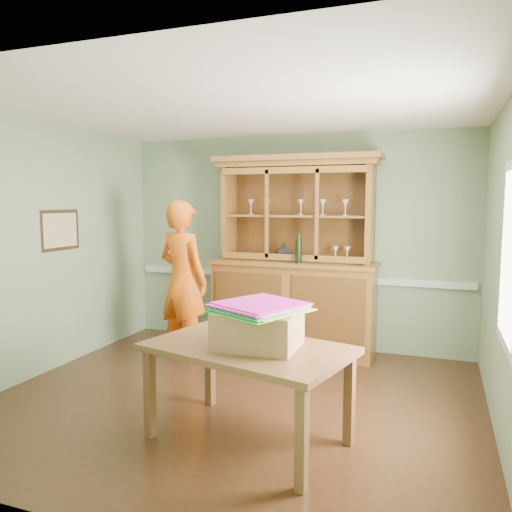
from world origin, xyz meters
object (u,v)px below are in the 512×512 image
at_px(china_hutch, 294,284).
at_px(dining_table, 248,357).
at_px(person, 183,281).
at_px(cardboard_box, 258,329).

xyz_separation_m(china_hutch, dining_table, (0.31, -2.42, -0.17)).
bearing_deg(person, cardboard_box, 148.73).
height_order(dining_table, person, person).
relative_size(cardboard_box, person, 0.32).
height_order(china_hutch, person, china_hutch).
bearing_deg(person, dining_table, 147.19).
bearing_deg(cardboard_box, dining_table, 176.00).
bearing_deg(dining_table, cardboard_box, 9.62).
height_order(dining_table, cardboard_box, cardboard_box).
relative_size(china_hutch, person, 1.29).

